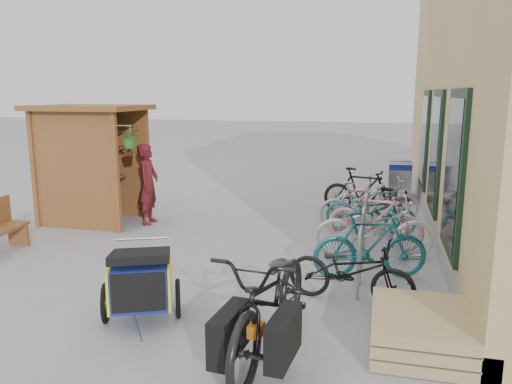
% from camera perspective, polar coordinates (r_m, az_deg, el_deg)
% --- Properties ---
extents(ground, '(80.00, 80.00, 0.00)m').
position_cam_1_polar(ground, '(7.44, -6.66, -9.60)').
color(ground, '#99999C').
extents(kiosk, '(2.49, 1.65, 2.40)m').
position_cam_1_polar(kiosk, '(10.72, -18.71, 4.85)').
color(kiosk, brown).
rests_on(kiosk, ground).
extents(bike_rack, '(0.05, 5.35, 0.86)m').
position_cam_1_polar(bike_rack, '(9.14, 12.43, -2.44)').
color(bike_rack, '#A5A8AD').
rests_on(bike_rack, ground).
extents(pallet_stack, '(1.00, 1.20, 0.40)m').
position_cam_1_polar(pallet_stack, '(5.66, 18.28, -14.79)').
color(pallet_stack, tan).
rests_on(pallet_stack, ground).
extents(shopping_carts, '(0.55, 1.51, 0.98)m').
position_cam_1_polar(shopping_carts, '(13.20, 16.08, 1.81)').
color(shopping_carts, silver).
rests_on(shopping_carts, ground).
extents(child_trailer, '(1.02, 1.54, 0.90)m').
position_cam_1_polar(child_trailer, '(6.09, -13.01, -9.64)').
color(child_trailer, navy).
rests_on(child_trailer, ground).
extents(cargo_bike, '(1.00, 2.33, 1.19)m').
position_cam_1_polar(cargo_bike, '(5.13, 1.83, -12.34)').
color(cargo_bike, black).
rests_on(cargo_bike, ground).
extents(person_kiosk, '(0.43, 0.62, 1.64)m').
position_cam_1_polar(person_kiosk, '(10.35, -12.22, 0.88)').
color(person_kiosk, maroon).
rests_on(person_kiosk, ground).
extents(bike_0, '(1.72, 0.89, 0.86)m').
position_cam_1_polar(bike_0, '(6.49, 10.75, -8.87)').
color(bike_0, black).
rests_on(bike_0, ground).
extents(bike_1, '(1.72, 0.90, 0.99)m').
position_cam_1_polar(bike_1, '(7.38, 12.93, -5.94)').
color(bike_1, '#1C6773').
rests_on(bike_1, ground).
extents(bike_2, '(1.98, 0.94, 1.00)m').
position_cam_1_polar(bike_2, '(8.28, 13.36, -4.02)').
color(bike_2, silver).
rests_on(bike_2, ground).
extents(bike_3, '(1.75, 0.86, 1.01)m').
position_cam_1_polar(bike_3, '(8.87, 13.40, -2.98)').
color(bike_3, pink).
rests_on(bike_3, ground).
extents(bike_4, '(1.77, 0.82, 0.90)m').
position_cam_1_polar(bike_4, '(9.69, 12.90, -2.11)').
color(bike_4, '#1C6773').
rests_on(bike_4, ground).
extents(bike_5, '(1.65, 0.62, 0.96)m').
position_cam_1_polar(bike_5, '(9.87, 11.83, -1.60)').
color(bike_5, '#B7B6BB').
rests_on(bike_5, ground).
extents(bike_6, '(1.84, 0.88, 0.93)m').
position_cam_1_polar(bike_6, '(10.63, 13.54, -0.87)').
color(bike_6, '#B7B6BB').
rests_on(bike_6, ground).
extents(bike_7, '(1.81, 0.91, 1.05)m').
position_cam_1_polar(bike_7, '(11.07, 12.01, -0.00)').
color(bike_7, black).
rests_on(bike_7, ground).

